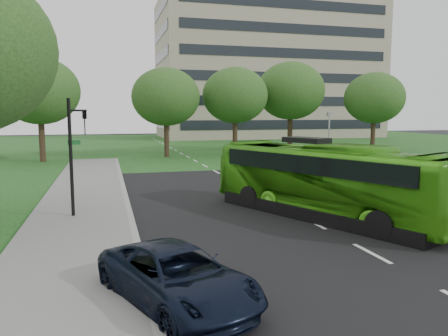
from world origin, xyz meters
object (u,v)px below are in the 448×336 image
(tree_park_e, at_px, (374,98))
(tree_park_b, at_px, (166,97))
(tree_park_c, at_px, (235,95))
(bus, at_px, (326,181))
(tree_park_d, at_px, (291,91))
(traffic_light, at_px, (75,149))
(sedan, at_px, (356,165))
(suv, at_px, (177,276))
(tree_park_a, at_px, (40,91))
(office_building, at_px, (266,71))
(camera_pole, at_px, (329,131))

(tree_park_e, bearing_deg, tree_park_b, 179.26)
(tree_park_b, xyz_separation_m, tree_park_e, (23.65, -0.30, 0.10))
(tree_park_c, bearing_deg, bus, -98.86)
(tree_park_d, relative_size, traffic_light, 2.05)
(sedan, bearing_deg, suv, 134.90)
(tree_park_a, distance_m, sedan, 28.05)
(bus, height_order, sedan, bus)
(tree_park_a, relative_size, traffic_light, 1.88)
(office_building, xyz_separation_m, tree_park_e, (-0.37, -35.73, -6.37))
(bus, distance_m, suv, 10.25)
(tree_park_c, bearing_deg, tree_park_e, -4.28)
(traffic_light, bearing_deg, bus, -28.12)
(tree_park_c, bearing_deg, traffic_light, -119.39)
(sedan, height_order, traffic_light, traffic_light)
(bus, bearing_deg, tree_park_b, 71.95)
(sedan, bearing_deg, tree_park_a, 54.35)
(tree_park_b, bearing_deg, tree_park_a, -172.78)
(office_building, bearing_deg, suv, -112.14)
(office_building, xyz_separation_m, tree_park_d, (-9.23, -32.49, -5.53))
(sedan, distance_m, camera_pole, 5.09)
(office_building, height_order, tree_park_d, office_building)
(tree_park_e, bearing_deg, suv, -129.38)
(suv, distance_m, traffic_light, 9.99)
(tree_park_c, height_order, tree_park_e, tree_park_c)
(tree_park_c, bearing_deg, sedan, -75.54)
(suv, bearing_deg, camera_pole, 32.42)
(tree_park_d, relative_size, camera_pole, 2.28)
(suv, bearing_deg, tree_park_e, 28.42)
(sedan, height_order, suv, suv)
(tree_park_c, distance_m, camera_pole, 13.45)
(bus, bearing_deg, camera_pole, 36.73)
(bus, distance_m, camera_pole, 18.68)
(bus, relative_size, sedan, 2.82)
(tree_park_b, bearing_deg, tree_park_d, 11.23)
(tree_park_a, bearing_deg, traffic_light, -79.58)
(tree_park_a, bearing_deg, tree_park_d, 9.48)
(tree_park_d, bearing_deg, bus, -111.01)
(office_building, bearing_deg, camera_pole, -104.36)
(tree_park_d, relative_size, tree_park_e, 1.14)
(tree_park_b, height_order, traffic_light, tree_park_b)
(tree_park_d, bearing_deg, tree_park_a, -170.52)
(tree_park_e, height_order, sedan, tree_park_e)
(tree_park_a, bearing_deg, tree_park_c, 7.08)
(bus, bearing_deg, tree_park_d, 44.61)
(tree_park_b, distance_m, traffic_light, 26.39)
(tree_park_a, relative_size, bus, 0.84)
(traffic_light, bearing_deg, tree_park_e, 23.94)
(suv, bearing_deg, bus, 20.54)
(tree_park_c, relative_size, camera_pole, 2.06)
(tree_park_d, distance_m, tree_park_e, 9.48)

